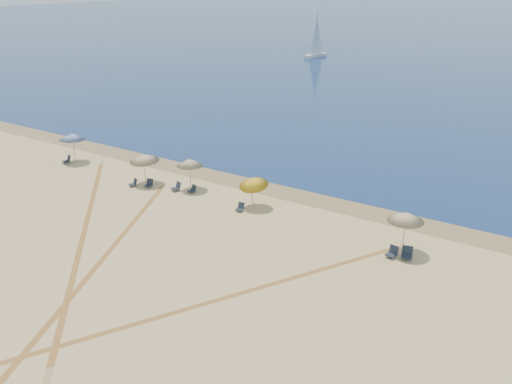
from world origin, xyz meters
TOP-DOWN VIEW (x-y plane):
  - wet_sand at (0.00, 24.00)m, footprint 500.00×500.00m
  - umbrella_0 at (-19.22, 20.06)m, footprint 2.23×2.25m
  - umbrella_1 at (-10.11, 19.49)m, footprint 2.30×2.35m
  - umbrella_2 at (-6.36, 20.52)m, footprint 2.01×2.01m
  - umbrella_3 at (-0.37, 20.22)m, footprint 2.09×2.16m
  - umbrella_4 at (10.84, 19.41)m, footprint 2.16×2.16m
  - chair_0 at (-19.38, 19.38)m, footprint 0.83×0.89m
  - chair_1 at (-10.47, 18.52)m, footprint 0.71×0.75m
  - chair_2 at (-9.34, 19.04)m, footprint 0.66×0.73m
  - chair_3 at (-7.04, 19.65)m, footprint 0.75×0.81m
  - chair_4 at (-5.73, 19.96)m, footprint 0.64×0.70m
  - chair_5 at (-0.75, 19.13)m, footprint 0.51×0.59m
  - chair_6 at (10.55, 18.48)m, footprint 0.67×0.75m
  - chair_7 at (11.34, 18.74)m, footprint 0.75×0.83m
  - sailboat_0 at (-31.18, 89.94)m, footprint 2.49×5.89m
  - tire_tracks at (-2.15, 8.59)m, footprint 50.61×43.15m

SIDE VIEW (x-z plane):
  - tire_tracks at x=-2.15m, z-range 0.00..0.00m
  - wet_sand at x=0.00m, z-range 0.00..0.00m
  - chair_5 at x=-0.75m, z-range -0.04..0.56m
  - chair_4 at x=-5.73m, z-range -0.04..0.57m
  - chair_1 at x=-10.47m, z-range -0.04..0.58m
  - chair_2 at x=-9.34m, z-range -0.04..0.61m
  - chair_6 at x=10.55m, z-range -0.04..0.64m
  - chair_3 at x=-7.04m, z-range -0.04..0.64m
  - chair_0 at x=-19.38m, z-range -0.04..0.68m
  - chair_7 at x=11.34m, z-range -0.04..0.69m
  - umbrella_3 at x=-0.37m, z-range 0.69..3.13m
  - umbrella_1 at x=-10.11m, z-range 0.88..3.41m
  - umbrella_2 at x=-6.36m, z-range 0.91..3.42m
  - umbrella_0 at x=-19.22m, z-range 0.97..3.60m
  - umbrella_4 at x=10.84m, z-range 0.99..3.64m
  - sailboat_0 at x=-31.18m, z-range -1.68..6.83m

